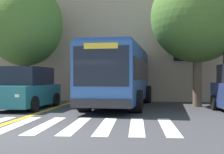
# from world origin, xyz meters

# --- Properties ---
(ground_plane) EXTENTS (120.00, 120.00, 0.00)m
(ground_plane) POSITION_xyz_m (0.00, 0.00, 0.00)
(ground_plane) COLOR #38383A
(crosswalk) EXTENTS (9.95, 4.32, 0.01)m
(crosswalk) POSITION_xyz_m (-0.44, 2.10, 0.00)
(crosswalk) COLOR white
(crosswalk) RESTS_ON ground
(lane_line_yellow_inner) EXTENTS (0.12, 36.00, 0.01)m
(lane_line_yellow_inner) POSITION_xyz_m (-1.53, 16.10, 0.00)
(lane_line_yellow_inner) COLOR gold
(lane_line_yellow_inner) RESTS_ON ground
(lane_line_yellow_outer) EXTENTS (0.12, 36.00, 0.01)m
(lane_line_yellow_outer) POSITION_xyz_m (-1.37, 16.10, 0.00)
(lane_line_yellow_outer) COLOR gold
(lane_line_yellow_outer) RESTS_ON ground
(city_bus) EXTENTS (3.55, 10.85, 3.31)m
(city_bus) POSITION_xyz_m (2.01, 9.57, 1.78)
(city_bus) COLOR #2D5699
(city_bus) RESTS_ON ground
(car_teal_near_lane) EXTENTS (2.33, 5.01, 2.19)m
(car_teal_near_lane) POSITION_xyz_m (-2.70, 7.46, 1.04)
(car_teal_near_lane) COLOR #236B70
(car_teal_near_lane) RESTS_ON ground
(car_silver_behind_bus) EXTENTS (2.44, 4.94, 1.83)m
(car_silver_behind_bus) POSITION_xyz_m (0.81, 17.78, 0.83)
(car_silver_behind_bus) COLOR #B7BABF
(car_silver_behind_bus) RESTS_ON ground
(street_tree_curbside_large) EXTENTS (6.99, 7.31, 7.55)m
(street_tree_curbside_large) POSITION_xyz_m (6.31, 9.68, 5.00)
(street_tree_curbside_large) COLOR brown
(street_tree_curbside_large) RESTS_ON ground
(street_tree_curbside_small) EXTENTS (5.75, 5.90, 7.56)m
(street_tree_curbside_small) POSITION_xyz_m (-4.04, 10.24, 4.93)
(street_tree_curbside_small) COLOR #4C3D2D
(street_tree_curbside_small) RESTS_ON ground
(building_facade) EXTENTS (41.90, 8.42, 13.78)m
(building_facade) POSITION_xyz_m (0.22, 17.16, 6.89)
(building_facade) COLOR tan
(building_facade) RESTS_ON ground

